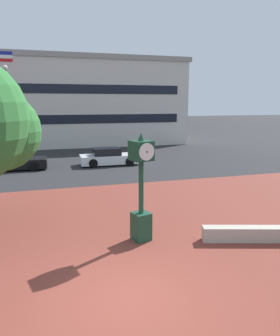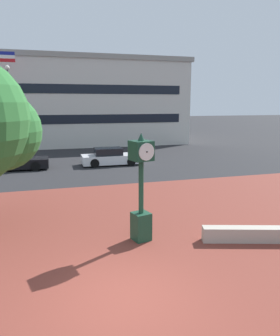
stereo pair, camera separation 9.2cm
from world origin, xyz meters
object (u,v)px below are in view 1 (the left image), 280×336
car_street_mid (109,157)px  civic_building (61,102)px  street_lamp_post (8,104)px  street_clock (141,189)px  car_street_far (12,162)px  flagpole_primary (0,94)px

car_street_mid → civic_building: (-2.47, 16.12, 4.12)m
car_street_mid → civic_building: 16.82m
car_street_mid → street_lamp_post: street_lamp_post is taller
street_clock → civic_building: 29.92m
car_street_far → street_clock: bearing=22.8°
flagpole_primary → civic_building: (5.61, 8.14, -0.61)m
flagpole_primary → street_lamp_post: 4.04m
car_street_far → street_lamp_post: 5.65m
car_street_mid → street_lamp_post: (-7.15, 4.14, 3.90)m
flagpole_primary → civic_building: bearing=55.4°
flagpole_primary → civic_building: 9.91m
civic_building → street_lamp_post: size_ratio=3.64×
civic_building → street_lamp_post: 12.87m
car_street_mid → civic_building: civic_building is taller
street_clock → flagpole_primary: 22.86m
civic_building → street_lamp_post: bearing=-111.4°
street_clock → flagpole_primary: flagpole_primary is taller
car_street_mid → flagpole_primary: size_ratio=0.47×
civic_building → car_street_far: bearing=-105.1°
car_street_mid → street_lamp_post: size_ratio=0.59×
street_clock → street_lamp_post: (-5.60, 17.78, 2.69)m
car_street_mid → car_street_far: same height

